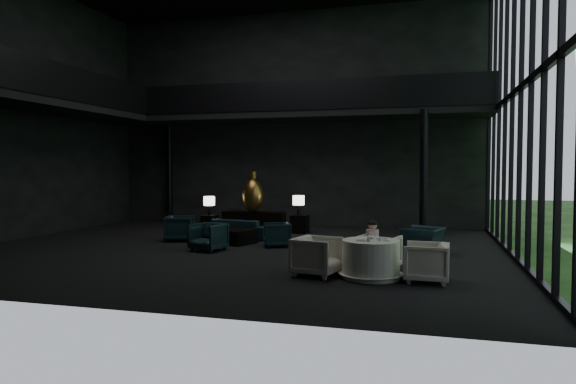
% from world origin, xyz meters
% --- Properties ---
extents(floor, '(14.00, 12.00, 0.02)m').
position_xyz_m(floor, '(0.00, 0.00, 0.00)').
color(floor, black).
rests_on(floor, ground).
extents(wall_back, '(14.00, 0.04, 8.00)m').
position_xyz_m(wall_back, '(0.00, 6.00, 4.00)').
color(wall_back, black).
rests_on(wall_back, ground).
extents(wall_front, '(14.00, 0.04, 8.00)m').
position_xyz_m(wall_front, '(0.00, -6.00, 4.00)').
color(wall_front, black).
rests_on(wall_front, ground).
extents(wall_left, '(0.04, 12.00, 8.00)m').
position_xyz_m(wall_left, '(-7.00, 0.00, 4.00)').
color(wall_left, black).
rests_on(wall_left, ground).
extents(curtain_wall, '(0.20, 12.00, 8.00)m').
position_xyz_m(curtain_wall, '(6.95, 0.00, 4.00)').
color(curtain_wall, black).
rests_on(curtain_wall, ground).
extents(mezzanine_left, '(2.00, 12.00, 0.25)m').
position_xyz_m(mezzanine_left, '(-6.00, 0.00, 4.00)').
color(mezzanine_left, black).
rests_on(mezzanine_left, wall_left).
extents(mezzanine_back, '(12.00, 2.00, 0.25)m').
position_xyz_m(mezzanine_back, '(1.00, 5.00, 4.00)').
color(mezzanine_back, black).
rests_on(mezzanine_back, wall_back).
extents(railing_left, '(0.06, 12.00, 1.00)m').
position_xyz_m(railing_left, '(-5.00, 0.00, 4.60)').
color(railing_left, black).
rests_on(railing_left, mezzanine_left).
extents(railing_back, '(12.00, 0.06, 1.00)m').
position_xyz_m(railing_back, '(1.00, 4.00, 4.60)').
color(railing_back, black).
rests_on(railing_back, mezzanine_back).
extents(column_nw, '(0.24, 0.24, 4.00)m').
position_xyz_m(column_nw, '(-5.00, 5.70, 2.00)').
color(column_nw, black).
rests_on(column_nw, floor).
extents(column_ne, '(0.24, 0.24, 4.00)m').
position_xyz_m(column_ne, '(4.80, 4.00, 2.00)').
color(column_ne, black).
rests_on(column_ne, floor).
extents(console, '(2.15, 0.49, 0.68)m').
position_xyz_m(console, '(-0.77, 3.71, 0.34)').
color(console, black).
rests_on(console, floor).
extents(bronze_urn, '(0.73, 0.73, 1.36)m').
position_xyz_m(bronze_urn, '(-0.77, 3.61, 1.26)').
color(bronze_urn, olive).
rests_on(bronze_urn, console).
extents(side_table_left, '(0.48, 0.48, 0.53)m').
position_xyz_m(side_table_left, '(-2.37, 3.63, 0.26)').
color(side_table_left, black).
rests_on(side_table_left, floor).
extents(table_lamp_left, '(0.39, 0.39, 0.65)m').
position_xyz_m(table_lamp_left, '(-2.37, 3.62, 0.99)').
color(table_lamp_left, black).
rests_on(table_lamp_left, side_table_left).
extents(side_table_right, '(0.55, 0.55, 0.60)m').
position_xyz_m(side_table_right, '(0.83, 3.72, 0.30)').
color(side_table_right, black).
rests_on(side_table_right, floor).
extents(table_lamp_right, '(0.39, 0.39, 0.65)m').
position_xyz_m(table_lamp_right, '(0.83, 3.57, 1.07)').
color(table_lamp_right, black).
rests_on(table_lamp_right, side_table_right).
extents(sofa, '(2.08, 0.92, 0.79)m').
position_xyz_m(sofa, '(-0.65, 2.01, 0.39)').
color(sofa, black).
rests_on(sofa, floor).
extents(lounge_armchair_west, '(1.02, 1.05, 0.88)m').
position_xyz_m(lounge_armchair_west, '(-2.16, 1.01, 0.44)').
color(lounge_armchair_west, '#1A2737').
rests_on(lounge_armchair_west, floor).
extents(lounge_armchair_east, '(0.82, 0.84, 0.68)m').
position_xyz_m(lounge_armchair_east, '(0.93, 0.70, 0.34)').
color(lounge_armchair_east, black).
rests_on(lounge_armchair_east, floor).
extents(lounge_armchair_south, '(0.95, 0.92, 0.82)m').
position_xyz_m(lounge_armchair_south, '(-0.60, -0.46, 0.41)').
color(lounge_armchair_south, '#1C2A35').
rests_on(lounge_armchair_south, floor).
extents(window_armchair, '(0.90, 1.13, 0.86)m').
position_xyz_m(window_armchair, '(4.82, 0.49, 0.43)').
color(window_armchair, black).
rests_on(window_armchair, floor).
extents(coffee_table, '(1.16, 1.16, 0.41)m').
position_xyz_m(coffee_table, '(-0.36, 0.91, 0.20)').
color(coffee_table, black).
rests_on(coffee_table, floor).
extents(dining_table, '(1.28, 1.28, 0.75)m').
position_xyz_m(dining_table, '(3.85, -2.68, 0.33)').
color(dining_table, white).
rests_on(dining_table, floor).
extents(dining_chair_north, '(1.03, 0.99, 0.88)m').
position_xyz_m(dining_chair_north, '(3.93, -1.86, 0.44)').
color(dining_chair_north, beige).
rests_on(dining_chair_north, floor).
extents(dining_chair_east, '(0.84, 0.89, 0.88)m').
position_xyz_m(dining_chair_east, '(4.91, -2.76, 0.44)').
color(dining_chair_east, beige).
rests_on(dining_chair_east, floor).
extents(dining_chair_west, '(1.04, 1.09, 0.95)m').
position_xyz_m(dining_chair_west, '(2.78, -2.74, 0.48)').
color(dining_chair_west, silver).
rests_on(dining_chair_west, floor).
extents(child, '(0.27, 0.27, 0.58)m').
position_xyz_m(child, '(3.78, -1.69, 0.74)').
color(child, '#CF9FAA').
rests_on(child, dining_chair_north).
extents(plate_a, '(0.28, 0.28, 0.01)m').
position_xyz_m(plate_a, '(3.69, -2.83, 0.76)').
color(plate_a, white).
rests_on(plate_a, dining_table).
extents(plate_b, '(0.29, 0.29, 0.02)m').
position_xyz_m(plate_b, '(4.04, -2.51, 0.76)').
color(plate_b, white).
rests_on(plate_b, dining_table).
extents(saucer, '(0.18, 0.18, 0.01)m').
position_xyz_m(saucer, '(4.16, -2.74, 0.76)').
color(saucer, white).
rests_on(saucer, dining_table).
extents(coffee_cup, '(0.09, 0.09, 0.06)m').
position_xyz_m(coffee_cup, '(4.03, -2.75, 0.79)').
color(coffee_cup, white).
rests_on(coffee_cup, saucer).
extents(cereal_bowl, '(0.16, 0.16, 0.08)m').
position_xyz_m(cereal_bowl, '(3.83, -2.52, 0.79)').
color(cereal_bowl, white).
rests_on(cereal_bowl, dining_table).
extents(cream_pot, '(0.08, 0.08, 0.07)m').
position_xyz_m(cream_pot, '(3.83, -2.95, 0.78)').
color(cream_pot, '#99999E').
rests_on(cream_pot, dining_table).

